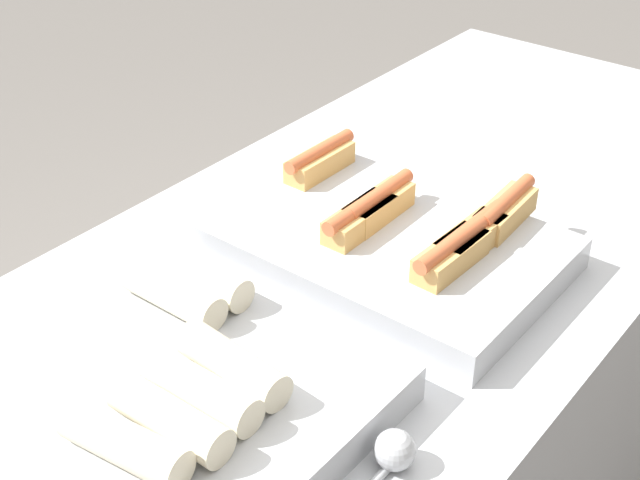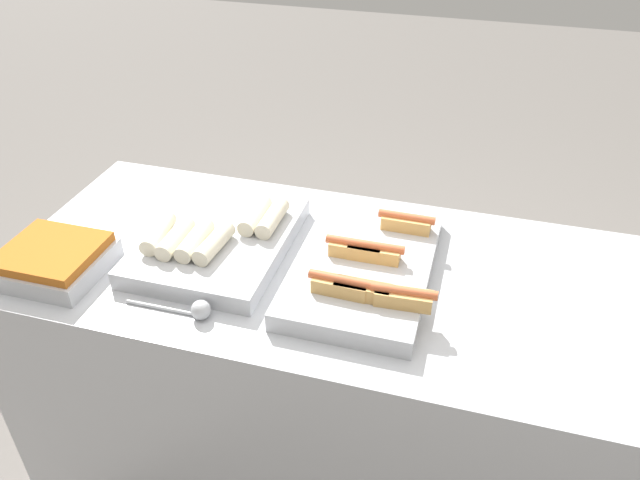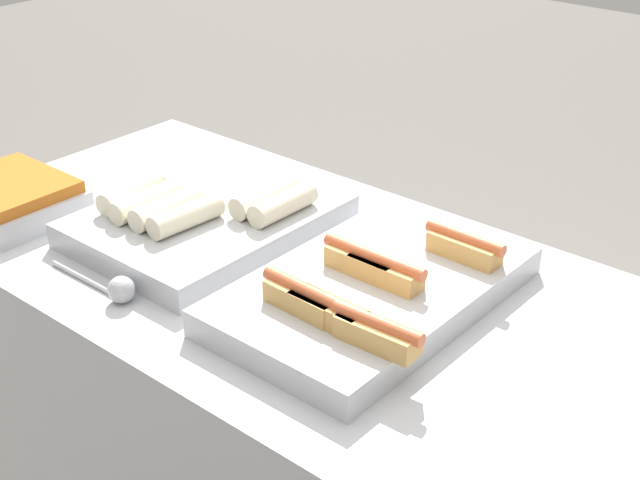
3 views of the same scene
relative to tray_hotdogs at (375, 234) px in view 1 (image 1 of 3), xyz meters
name	(u,v)px [view 1 (image 1 of 3)]	position (x,y,z in m)	size (l,w,h in m)	color
counter	(363,469)	(0.00, 0.01, -0.50)	(1.87, 0.75, 0.93)	#B7BABF
tray_hotdogs	(375,234)	(0.00, 0.00, 0.00)	(0.36, 0.54, 0.10)	#B7BABF
tray_wraps	(174,377)	(-0.40, 0.00, 0.00)	(0.36, 0.47, 0.10)	#B7BABF
serving_spoon_near	(386,460)	(-0.34, -0.26, -0.01)	(0.22, 0.05, 0.05)	#B2B5BA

